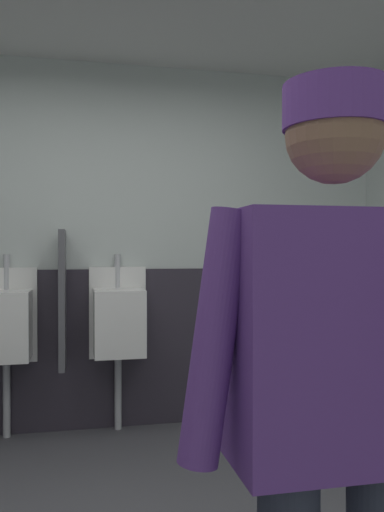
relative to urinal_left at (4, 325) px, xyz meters
name	(u,v)px	position (x,y,z in m)	size (l,w,h in m)	color
wall_back	(103,245)	(0.65, 0.22, 0.53)	(4.76, 0.12, 2.61)	silver
wainscot_band_back	(103,348)	(0.65, 0.14, -0.21)	(4.16, 0.03, 1.13)	#2D2833
urinal_left	(4,325)	(0.00, 0.00, 0.00)	(0.40, 0.34, 1.24)	white
urinal_middle	(119,321)	(0.75, 0.00, 0.00)	(0.40, 0.34, 1.24)	white
privacy_divider_panel	(63,298)	(0.37, -0.07, 0.17)	(0.04, 0.40, 0.90)	#4C4C51
person	(336,382)	(1.05, -2.52, 0.20)	(0.69, 0.60, 1.64)	#2D3342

